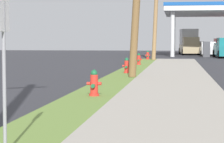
% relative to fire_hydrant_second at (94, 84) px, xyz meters
% --- Properties ---
extents(fire_hydrant_second, '(0.42, 0.38, 0.74)m').
position_rel_fire_hydrant_second_xyz_m(fire_hydrant_second, '(0.00, 0.00, 0.00)').
color(fire_hydrant_second, red).
rests_on(fire_hydrant_second, grass_verge).
extents(fire_hydrant_third, '(0.42, 0.37, 0.74)m').
position_rel_fire_hydrant_second_xyz_m(fire_hydrant_third, '(-0.10, 9.57, 0.00)').
color(fire_hydrant_third, red).
rests_on(fire_hydrant_third, grass_verge).
extents(fire_hydrant_fourth, '(0.42, 0.37, 0.74)m').
position_rel_fire_hydrant_second_xyz_m(fire_hydrant_fourth, '(-0.17, 17.68, 0.00)').
color(fire_hydrant_fourth, red).
rests_on(fire_hydrant_fourth, grass_verge).
extents(fire_hydrant_fifth, '(0.42, 0.38, 0.74)m').
position_rel_fire_hydrant_second_xyz_m(fire_hydrant_fifth, '(-0.14, 26.49, 0.00)').
color(fire_hydrant_fifth, red).
rests_on(fire_hydrant_fifth, grass_verge).
extents(utility_pole_background, '(1.17, 1.01, 9.44)m').
position_rel_fire_hydrant_second_xyz_m(utility_pole_background, '(0.59, 25.51, 4.48)').
color(utility_pole_background, '#937047').
rests_on(utility_pole_background, grass_verge).
extents(street_sign_post, '(0.05, 0.36, 2.12)m').
position_rel_fire_hydrant_second_xyz_m(street_sign_post, '(-0.02, -6.92, 1.19)').
color(street_sign_post, gray).
rests_on(street_sign_post, grass_verge).
extents(car_white_by_near_pump, '(2.22, 4.62, 1.57)m').
position_rel_fire_hydrant_second_xyz_m(car_white_by_near_pump, '(5.74, 42.28, 0.28)').
color(car_white_by_near_pump, white).
rests_on(car_white_by_near_pump, ground).
extents(truck_tan_on_apron, '(2.51, 6.52, 3.11)m').
position_rel_fire_hydrant_second_xyz_m(truck_tan_on_apron, '(3.73, 45.46, 1.04)').
color(truck_tan_on_apron, tan).
rests_on(truck_tan_on_apron, ground).
extents(truck_red_at_far_bay, '(2.51, 5.54, 1.97)m').
position_rel_fire_hydrant_second_xyz_m(truck_red_at_far_bay, '(7.87, 49.01, 0.47)').
color(truck_red_at_far_bay, red).
rests_on(truck_red_at_far_bay, ground).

